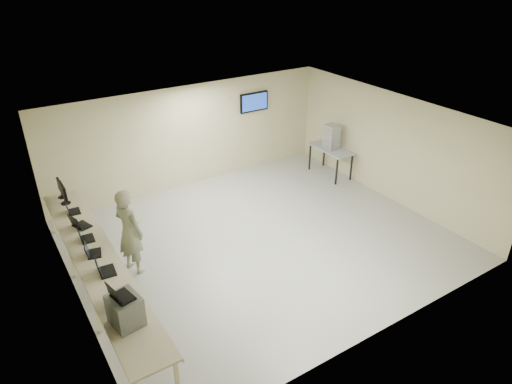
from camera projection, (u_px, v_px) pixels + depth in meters
room at (261, 184)px, 9.85m from camera, size 8.01×7.01×2.81m
workbench at (97, 261)px, 8.36m from camera, size 0.76×6.00×0.90m
equipment_box at (125, 310)px, 6.75m from camera, size 0.49×0.54×0.50m
laptop_on_box at (119, 295)px, 6.57m from camera, size 0.35×0.39×0.27m
laptop_0 at (117, 299)px, 7.23m from camera, size 0.35×0.40×0.29m
laptop_1 at (104, 270)px, 7.89m from camera, size 0.34×0.40×0.29m
laptop_2 at (91, 252)px, 8.37m from camera, size 0.35×0.38×0.26m
laptop_3 at (84, 237)px, 8.80m from camera, size 0.30×0.35×0.26m
laptop_4 at (79, 224)px, 9.22m from camera, size 0.40×0.43×0.28m
laptop_5 at (71, 210)px, 9.73m from camera, size 0.29×0.34×0.25m
monitor_near at (63, 192)px, 9.99m from camera, size 0.21×0.48×0.47m
monitor_far at (60, 187)px, 10.25m from camera, size 0.19×0.43×0.43m
soldier at (130, 231)px, 9.07m from camera, size 0.67×0.79×1.85m
side_table at (331, 151)px, 13.15m from camera, size 0.65×1.40×0.84m
storage_bins at (332, 137)px, 12.95m from camera, size 0.33×0.37×0.70m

